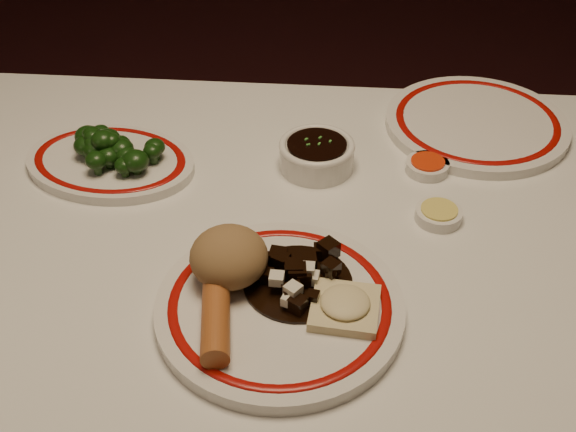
# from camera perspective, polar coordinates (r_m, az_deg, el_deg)

# --- Properties ---
(dining_table) EXTENTS (1.20, 0.90, 0.75)m
(dining_table) POSITION_cam_1_polar(r_m,az_deg,el_deg) (0.99, -0.36, -7.02)
(dining_table) COLOR white
(dining_table) RESTS_ON ground
(main_plate) EXTENTS (0.34, 0.34, 0.02)m
(main_plate) POSITION_cam_1_polar(r_m,az_deg,el_deg) (0.85, -0.66, -7.18)
(main_plate) COLOR silver
(main_plate) RESTS_ON dining_table
(rice_mound) EXTENTS (0.09, 0.09, 0.07)m
(rice_mound) POSITION_cam_1_polar(r_m,az_deg,el_deg) (0.85, -4.70, -3.24)
(rice_mound) COLOR olive
(rice_mound) RESTS_ON main_plate
(spring_roll) EXTENTS (0.05, 0.12, 0.03)m
(spring_roll) POSITION_cam_1_polar(r_m,az_deg,el_deg) (0.81, -5.73, -8.10)
(spring_roll) COLOR #AD5E2A
(spring_roll) RESTS_ON main_plate
(fried_wonton) EXTENTS (0.08, 0.08, 0.02)m
(fried_wonton) POSITION_cam_1_polar(r_m,az_deg,el_deg) (0.83, 4.52, -7.07)
(fried_wonton) COLOR beige
(fried_wonton) RESTS_ON main_plate
(stirfry_heap) EXTENTS (0.13, 0.13, 0.03)m
(stirfry_heap) POSITION_cam_1_polar(r_m,az_deg,el_deg) (0.86, 0.90, -4.80)
(stirfry_heap) COLOR black
(stirfry_heap) RESTS_ON main_plate
(broccoli_plate) EXTENTS (0.29, 0.26, 0.02)m
(broccoli_plate) POSITION_cam_1_polar(r_m,az_deg,el_deg) (1.11, -13.86, 4.17)
(broccoli_plate) COLOR silver
(broccoli_plate) RESTS_ON dining_table
(broccoli_pile) EXTENTS (0.14, 0.11, 0.05)m
(broccoli_pile) POSITION_cam_1_polar(r_m,az_deg,el_deg) (1.09, -13.95, 5.36)
(broccoli_pile) COLOR #23471C
(broccoli_pile) RESTS_ON broccoli_plate
(soy_bowl) EXTENTS (0.11, 0.11, 0.04)m
(soy_bowl) POSITION_cam_1_polar(r_m,az_deg,el_deg) (1.07, 2.27, 4.77)
(soy_bowl) COLOR silver
(soy_bowl) RESTS_ON dining_table
(sweet_sour_dish) EXTENTS (0.06, 0.06, 0.02)m
(sweet_sour_dish) POSITION_cam_1_polar(r_m,az_deg,el_deg) (1.09, 10.94, 3.89)
(sweet_sour_dish) COLOR silver
(sweet_sour_dish) RESTS_ON dining_table
(mustard_dish) EXTENTS (0.06, 0.06, 0.02)m
(mustard_dish) POSITION_cam_1_polar(r_m,az_deg,el_deg) (1.00, 11.81, 0.14)
(mustard_dish) COLOR silver
(mustard_dish) RESTS_ON dining_table
(far_plate) EXTENTS (0.30, 0.30, 0.02)m
(far_plate) POSITION_cam_1_polar(r_m,az_deg,el_deg) (1.21, 14.67, 7.12)
(far_plate) COLOR silver
(far_plate) RESTS_ON dining_table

